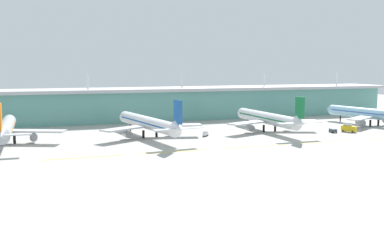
{
  "coord_description": "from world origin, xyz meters",
  "views": [
    {
      "loc": [
        -90.25,
        -173.78,
        31.88
      ],
      "look_at": [
        -16.0,
        31.46,
        7.0
      ],
      "focal_mm": 43.66,
      "sensor_mm": 36.0,
      "label": 1
    }
  ],
  "objects_px": {
    "airliner_farthest": "(372,114)",
    "fuel_truck": "(349,127)",
    "baggage_cart": "(206,133)",
    "airliner_nearest": "(6,128)",
    "airliner_far_middle": "(268,119)",
    "pushback_tug": "(333,130)",
    "airliner_near_middle": "(149,123)"
  },
  "relations": [
    {
      "from": "baggage_cart",
      "to": "airliner_nearest",
      "type": "bearing_deg",
      "value": 174.29
    },
    {
      "from": "pushback_tug",
      "to": "airliner_nearest",
      "type": "bearing_deg",
      "value": 172.9
    },
    {
      "from": "baggage_cart",
      "to": "fuel_truck",
      "type": "bearing_deg",
      "value": -8.69
    },
    {
      "from": "pushback_tug",
      "to": "baggage_cart",
      "type": "relative_size",
      "value": 1.2
    },
    {
      "from": "baggage_cart",
      "to": "fuel_truck",
      "type": "distance_m",
      "value": 72.28
    },
    {
      "from": "airliner_far_middle",
      "to": "baggage_cart",
      "type": "distance_m",
      "value": 35.66
    },
    {
      "from": "airliner_farthest",
      "to": "pushback_tug",
      "type": "distance_m",
      "value": 39.57
    },
    {
      "from": "airliner_nearest",
      "to": "airliner_farthest",
      "type": "distance_m",
      "value": 185.38
    },
    {
      "from": "airliner_far_middle",
      "to": "baggage_cart",
      "type": "height_order",
      "value": "airliner_far_middle"
    },
    {
      "from": "pushback_tug",
      "to": "baggage_cart",
      "type": "xyz_separation_m",
      "value": [
        -63.02,
        9.97,
        0.16
      ]
    },
    {
      "from": "airliner_farthest",
      "to": "fuel_truck",
      "type": "xyz_separation_m",
      "value": [
        -27.91,
        -15.68,
        -4.19
      ]
    },
    {
      "from": "pushback_tug",
      "to": "baggage_cart",
      "type": "distance_m",
      "value": 63.8
    },
    {
      "from": "pushback_tug",
      "to": "fuel_truck",
      "type": "distance_m",
      "value": 8.55
    },
    {
      "from": "airliner_near_middle",
      "to": "airliner_nearest",
      "type": "bearing_deg",
      "value": 177.1
    },
    {
      "from": "airliner_near_middle",
      "to": "airliner_far_middle",
      "type": "distance_m",
      "value": 60.66
    },
    {
      "from": "airliner_nearest",
      "to": "airliner_farthest",
      "type": "xyz_separation_m",
      "value": [
        185.34,
        -3.83,
        0.0
      ]
    },
    {
      "from": "airliner_far_middle",
      "to": "fuel_truck",
      "type": "bearing_deg",
      "value": -22.65
    },
    {
      "from": "fuel_truck",
      "to": "baggage_cart",
      "type": "bearing_deg",
      "value": 171.31
    },
    {
      "from": "airliner_near_middle",
      "to": "fuel_truck",
      "type": "height_order",
      "value": "airliner_near_middle"
    },
    {
      "from": "airliner_nearest",
      "to": "airliner_far_middle",
      "type": "bearing_deg",
      "value": -2.04
    },
    {
      "from": "airliner_nearest",
      "to": "airliner_far_middle",
      "type": "distance_m",
      "value": 121.09
    },
    {
      "from": "pushback_tug",
      "to": "airliner_farthest",
      "type": "bearing_deg",
      "value": 22.08
    },
    {
      "from": "airliner_nearest",
      "to": "airliner_far_middle",
      "type": "xyz_separation_m",
      "value": [
        121.01,
        -4.32,
        -0.0
      ]
    },
    {
      "from": "baggage_cart",
      "to": "airliner_far_middle",
      "type": "bearing_deg",
      "value": 6.96
    },
    {
      "from": "airliner_near_middle",
      "to": "pushback_tug",
      "type": "relative_size",
      "value": 14.55
    },
    {
      "from": "airliner_nearest",
      "to": "fuel_truck",
      "type": "relative_size",
      "value": 8.62
    },
    {
      "from": "airliner_nearest",
      "to": "baggage_cart",
      "type": "bearing_deg",
      "value": -5.71
    },
    {
      "from": "pushback_tug",
      "to": "fuel_truck",
      "type": "relative_size",
      "value": 0.63
    },
    {
      "from": "pushback_tug",
      "to": "airliner_far_middle",
      "type": "bearing_deg",
      "value": 153.03
    },
    {
      "from": "airliner_nearest",
      "to": "fuel_truck",
      "type": "xyz_separation_m",
      "value": [
        157.43,
        -19.51,
        -4.19
      ]
    },
    {
      "from": "airliner_far_middle",
      "to": "airliner_farthest",
      "type": "relative_size",
      "value": 0.97
    },
    {
      "from": "airliner_far_middle",
      "to": "pushback_tug",
      "type": "height_order",
      "value": "airliner_far_middle"
    }
  ]
}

